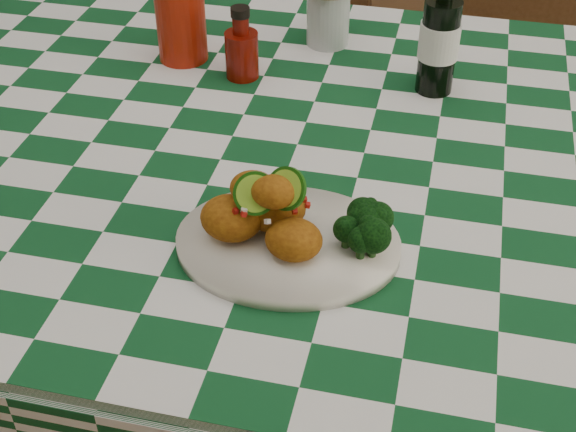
% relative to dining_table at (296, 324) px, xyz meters
% --- Properties ---
extents(dining_table, '(1.66, 1.06, 0.79)m').
position_rel_dining_table_xyz_m(dining_table, '(0.00, 0.00, 0.00)').
color(dining_table, '#0F4620').
rests_on(dining_table, ground).
extents(plate, '(0.31, 0.25, 0.02)m').
position_rel_dining_table_xyz_m(plate, '(0.04, -0.24, 0.40)').
color(plate, silver).
rests_on(plate, dining_table).
extents(fried_chicken_pile, '(0.15, 0.11, 0.10)m').
position_rel_dining_table_xyz_m(fried_chicken_pile, '(0.02, -0.24, 0.46)').
color(fried_chicken_pile, '#A05D0F').
rests_on(fried_chicken_pile, plate).
extents(broccoli_side, '(0.07, 0.07, 0.05)m').
position_rel_dining_table_xyz_m(broccoli_side, '(0.13, -0.23, 0.44)').
color(broccoli_side, black).
rests_on(broccoli_side, plate).
extents(red_tumbler, '(0.10, 0.10, 0.15)m').
position_rel_dining_table_xyz_m(red_tumbler, '(-0.26, 0.23, 0.47)').
color(red_tumbler, '#A01A08').
rests_on(red_tumbler, dining_table).
extents(ketchup_bottle, '(0.06, 0.06, 0.13)m').
position_rel_dining_table_xyz_m(ketchup_bottle, '(-0.14, 0.19, 0.46)').
color(ketchup_bottle, '#5F0C04').
rests_on(ketchup_bottle, dining_table).
extents(mason_jar, '(0.12, 0.12, 0.11)m').
position_rel_dining_table_xyz_m(mason_jar, '(-0.02, 0.34, 0.45)').
color(mason_jar, '#B2BCBA').
rests_on(mason_jar, dining_table).
extents(beer_bottle, '(0.07, 0.07, 0.23)m').
position_rel_dining_table_xyz_m(beer_bottle, '(0.19, 0.21, 0.51)').
color(beer_bottle, black).
rests_on(beer_bottle, dining_table).
extents(wooden_chair_left, '(0.50, 0.52, 1.00)m').
position_rel_dining_table_xyz_m(wooden_chair_left, '(-0.26, 0.75, 0.11)').
color(wooden_chair_left, '#472814').
rests_on(wooden_chair_left, ground).
extents(wooden_chair_right, '(0.41, 0.43, 0.86)m').
position_rel_dining_table_xyz_m(wooden_chair_right, '(0.31, 0.70, 0.04)').
color(wooden_chair_right, '#472814').
rests_on(wooden_chair_right, ground).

